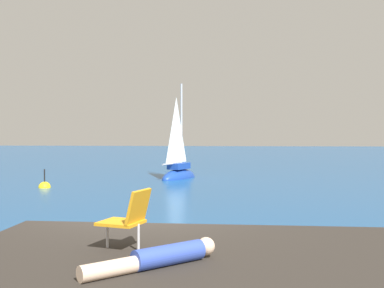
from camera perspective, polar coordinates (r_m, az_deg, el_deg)
name	(u,v)px	position (r m, az deg, el deg)	size (l,w,h in m)	color
ground_plane	(145,261)	(9.53, -5.76, -13.91)	(160.00, 160.00, 0.00)	navy
boulder_seaward	(254,273)	(8.81, 7.56, -15.22)	(1.59, 1.27, 0.88)	#2C2922
boulder_inland	(46,278)	(8.84, -17.24, -15.19)	(1.50, 1.20, 0.83)	#2F2323
sailboat_near	(179,173)	(25.92, -1.63, -3.50)	(2.23, 3.16, 5.74)	#193D99
person_sunbather	(159,257)	(5.53, -3.97, -13.50)	(1.40, 1.28, 0.25)	#334CB2
beach_chair	(129,216)	(6.27, -7.68, -8.66)	(0.71, 0.63, 0.80)	orange
marker_buoy	(45,188)	(22.59, -17.42, -5.06)	(0.56, 0.56, 1.13)	yellow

